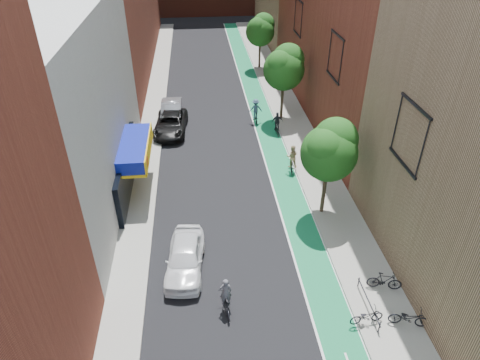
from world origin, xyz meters
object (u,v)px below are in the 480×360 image
object	(u,v)px
cyclist_lead	(226,300)
parked_car_silver	(172,111)
parked_car_white	(185,257)
cyclist_lane_mid	(277,126)
cyclist_lane_far	(256,112)
cyclist_lane_near	(292,160)
parked_car_black	(171,124)

from	to	relation	value
cyclist_lead	parked_car_silver	bearing A→B (deg)	-86.80
parked_car_white	cyclist_lead	size ratio (longest dim) A/B	2.42
parked_car_white	parked_car_silver	bearing A→B (deg)	99.16
cyclist_lane_mid	cyclist_lane_far	xyz separation A→B (m)	(-1.50, 2.54, 0.22)
parked_car_silver	cyclist_lane_near	bearing A→B (deg)	-46.67
parked_car_white	cyclist_lane_near	size ratio (longest dim) A/B	2.28
parked_car_white	cyclist_lane_far	size ratio (longest dim) A/B	2.21
parked_car_silver	cyclist_lane_near	world-z (taller)	cyclist_lane_near
parked_car_black	cyclist_lane_near	bearing A→B (deg)	-34.78
cyclist_lead	parked_car_white	bearing A→B (deg)	-62.18
cyclist_lane_near	cyclist_lane_far	world-z (taller)	cyclist_lane_far
parked_car_silver	cyclist_lane_far	world-z (taller)	cyclist_lane_far
parked_car_black	cyclist_lane_near	distance (m)	11.58
parked_car_black	cyclist_lane_mid	world-z (taller)	cyclist_lane_mid
parked_car_white	cyclist_lane_mid	bearing A→B (deg)	68.44
parked_car_black	cyclist_lane_near	size ratio (longest dim) A/B	2.67
cyclist_lane_far	cyclist_lead	bearing A→B (deg)	75.51
parked_car_black	cyclist_lane_mid	bearing A→B (deg)	-4.10
cyclist_lead	cyclist_lane_near	distance (m)	13.47
parked_car_white	cyclist_lead	distance (m)	3.59
cyclist_lead	cyclist_lane_far	world-z (taller)	cyclist_lane_far
parked_car_black	cyclist_lane_near	xyz separation A→B (m)	(8.96, -7.33, 0.15)
cyclist_lane_mid	cyclist_lane_far	distance (m)	2.96
parked_car_white	cyclist_lane_mid	size ratio (longest dim) A/B	2.43
cyclist_lane_near	cyclist_lead	bearing A→B (deg)	72.28
parked_car_black	cyclist_lead	world-z (taller)	cyclist_lead
parked_car_silver	cyclist_lane_far	xyz separation A→B (m)	(7.45, -1.18, 0.15)
parked_car_white	cyclist_lead	world-z (taller)	cyclist_lead
parked_car_white	cyclist_lane_mid	world-z (taller)	cyclist_lane_mid
parked_car_silver	cyclist_lane_far	bearing A→B (deg)	-8.35
parked_car_black	cyclist_lane_mid	xyz separation A→B (m)	(8.96, -1.35, -0.01)
cyclist_lane_near	cyclist_lane_far	distance (m)	8.65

